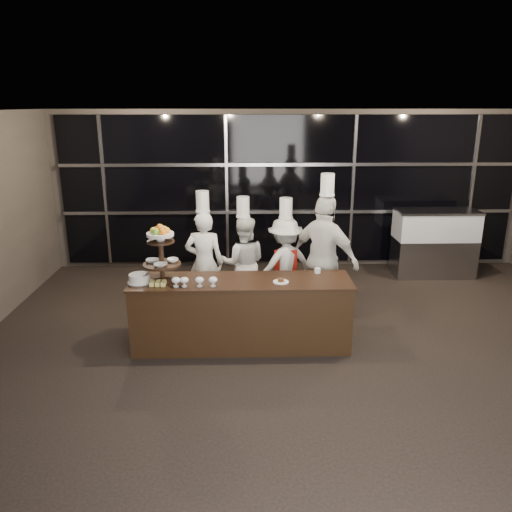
{
  "coord_description": "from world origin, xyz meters",
  "views": [
    {
      "loc": [
        -0.91,
        -4.5,
        3.08
      ],
      "look_at": [
        -0.73,
        1.83,
        1.15
      ],
      "focal_mm": 35.0,
      "sensor_mm": 36.0,
      "label": 1
    }
  ],
  "objects_px": {
    "chef_a": "(204,261)",
    "chef_d": "(324,259)",
    "chef_c": "(285,264)",
    "buffet_counter": "(241,313)",
    "display_case": "(435,240)",
    "layer_cake": "(139,278)",
    "chef_b": "(243,262)",
    "display_stand": "(161,249)"
  },
  "relations": [
    {
      "from": "chef_a",
      "to": "chef_d",
      "type": "relative_size",
      "value": 0.87
    },
    {
      "from": "chef_a",
      "to": "chef_c",
      "type": "relative_size",
      "value": 1.06
    },
    {
      "from": "buffet_counter",
      "to": "chef_c",
      "type": "relative_size",
      "value": 1.6
    },
    {
      "from": "chef_c",
      "to": "chef_d",
      "type": "xyz_separation_m",
      "value": [
        0.53,
        -0.37,
        0.2
      ]
    },
    {
      "from": "chef_a",
      "to": "chef_c",
      "type": "height_order",
      "value": "chef_a"
    },
    {
      "from": "buffet_counter",
      "to": "chef_a",
      "type": "distance_m",
      "value": 1.3
    },
    {
      "from": "buffet_counter",
      "to": "display_case",
      "type": "bearing_deg",
      "value": 37.78
    },
    {
      "from": "layer_cake",
      "to": "chef_b",
      "type": "height_order",
      "value": "chef_b"
    },
    {
      "from": "chef_c",
      "to": "display_stand",
      "type": "bearing_deg",
      "value": -145.11
    },
    {
      "from": "chef_d",
      "to": "chef_c",
      "type": "bearing_deg",
      "value": 145.37
    },
    {
      "from": "display_stand",
      "to": "chef_c",
      "type": "bearing_deg",
      "value": 34.89
    },
    {
      "from": "display_stand",
      "to": "chef_b",
      "type": "relative_size",
      "value": 0.42
    },
    {
      "from": "buffet_counter",
      "to": "chef_a",
      "type": "xyz_separation_m",
      "value": [
        -0.55,
        1.12,
        0.36
      ]
    },
    {
      "from": "buffet_counter",
      "to": "display_stand",
      "type": "relative_size",
      "value": 3.81
    },
    {
      "from": "chef_a",
      "to": "display_case",
      "type": "bearing_deg",
      "value": 21.73
    },
    {
      "from": "chef_a",
      "to": "chef_c",
      "type": "bearing_deg",
      "value": 1.71
    },
    {
      "from": "display_stand",
      "to": "chef_c",
      "type": "relative_size",
      "value": 0.42
    },
    {
      "from": "display_case",
      "to": "chef_b",
      "type": "xyz_separation_m",
      "value": [
        -3.54,
        -1.49,
        0.07
      ]
    },
    {
      "from": "display_stand",
      "to": "chef_c",
      "type": "height_order",
      "value": "chef_c"
    },
    {
      "from": "chef_b",
      "to": "chef_c",
      "type": "relative_size",
      "value": 1.0
    },
    {
      "from": "display_stand",
      "to": "display_case",
      "type": "xyz_separation_m",
      "value": [
        4.57,
        2.77,
        -0.65
      ]
    },
    {
      "from": "display_stand",
      "to": "chef_b",
      "type": "height_order",
      "value": "chef_b"
    },
    {
      "from": "buffet_counter",
      "to": "display_stand",
      "type": "bearing_deg",
      "value": -179.99
    },
    {
      "from": "chef_a",
      "to": "chef_d",
      "type": "distance_m",
      "value": 1.79
    },
    {
      "from": "layer_cake",
      "to": "chef_d",
      "type": "bearing_deg",
      "value": 18.72
    },
    {
      "from": "chef_a",
      "to": "display_stand",
      "type": "bearing_deg",
      "value": -111.69
    },
    {
      "from": "buffet_counter",
      "to": "display_case",
      "type": "height_order",
      "value": "display_case"
    },
    {
      "from": "layer_cake",
      "to": "chef_a",
      "type": "height_order",
      "value": "chef_a"
    },
    {
      "from": "buffet_counter",
      "to": "layer_cake",
      "type": "distance_m",
      "value": 1.38
    },
    {
      "from": "layer_cake",
      "to": "chef_a",
      "type": "bearing_deg",
      "value": 58.04
    },
    {
      "from": "display_case",
      "to": "chef_d",
      "type": "relative_size",
      "value": 0.68
    },
    {
      "from": "buffet_counter",
      "to": "chef_c",
      "type": "bearing_deg",
      "value": 60.22
    },
    {
      "from": "chef_a",
      "to": "chef_b",
      "type": "height_order",
      "value": "chef_a"
    },
    {
      "from": "buffet_counter",
      "to": "chef_c",
      "type": "height_order",
      "value": "chef_c"
    },
    {
      "from": "chef_c",
      "to": "buffet_counter",
      "type": "bearing_deg",
      "value": -119.78
    },
    {
      "from": "chef_a",
      "to": "chef_c",
      "type": "distance_m",
      "value": 1.22
    },
    {
      "from": "display_case",
      "to": "chef_c",
      "type": "relative_size",
      "value": 0.83
    },
    {
      "from": "display_stand",
      "to": "chef_a",
      "type": "distance_m",
      "value": 1.32
    },
    {
      "from": "display_stand",
      "to": "layer_cake",
      "type": "xyz_separation_m",
      "value": [
        -0.29,
        -0.05,
        -0.37
      ]
    },
    {
      "from": "chef_b",
      "to": "chef_d",
      "type": "height_order",
      "value": "chef_d"
    },
    {
      "from": "layer_cake",
      "to": "display_case",
      "type": "distance_m",
      "value": 5.62
    },
    {
      "from": "chef_b",
      "to": "display_case",
      "type": "bearing_deg",
      "value": 22.8
    }
  ]
}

